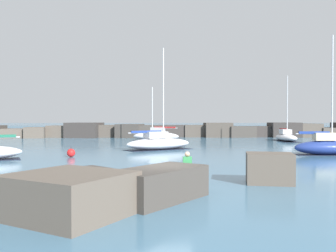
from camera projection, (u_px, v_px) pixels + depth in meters
ground_plane at (162, 194)px, 14.63m from camera, size 600.00×600.00×0.00m
open_sea_beyond at (148, 128)px, 121.78m from camera, size 400.00×116.00×0.01m
breakwater_jetty at (175, 131)px, 62.04m from camera, size 69.67×6.97×2.42m
foreground_rocks at (132, 184)px, 13.39m from camera, size 11.75×8.52×1.40m
sailboat_moored_1 at (156, 136)px, 51.81m from camera, size 6.75×3.57×7.43m
sailboat_moored_2 at (158, 143)px, 36.34m from camera, size 7.20×5.35×9.92m
sailboat_moored_3 at (286, 137)px, 50.85m from camera, size 3.05×7.75×8.82m
sailboat_moored_4 at (327, 146)px, 30.92m from camera, size 5.50×2.03×9.90m
mooring_buoy_orange_near at (71, 153)px, 29.32m from camera, size 0.64×0.64×0.84m
person_on_rocks at (187, 169)px, 15.49m from camera, size 0.36×0.22×1.61m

